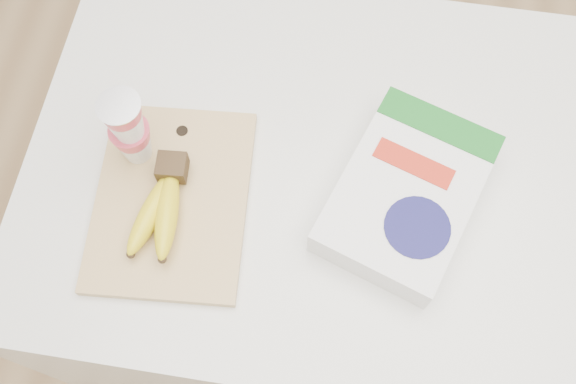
% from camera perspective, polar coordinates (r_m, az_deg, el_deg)
% --- Properties ---
extents(table, '(1.15, 0.77, 0.86)m').
position_cam_1_polar(table, '(1.50, 4.85, -5.06)').
color(table, silver).
rests_on(table, ground).
extents(cutting_board, '(0.27, 0.36, 0.02)m').
position_cam_1_polar(cutting_board, '(1.07, -10.28, -0.69)').
color(cutting_board, tan).
rests_on(cutting_board, table).
extents(bananas, '(0.09, 0.19, 0.05)m').
position_cam_1_polar(bananas, '(1.04, -11.21, -1.25)').
color(bananas, '#382816').
rests_on(bananas, cutting_board).
extents(yogurt_stack, '(0.07, 0.07, 0.16)m').
position_cam_1_polar(yogurt_stack, '(1.04, -14.01, 5.50)').
color(yogurt_stack, white).
rests_on(yogurt_stack, cutting_board).
extents(cereal_box, '(0.29, 0.35, 0.07)m').
position_cam_1_polar(cereal_box, '(1.05, 10.52, -0.11)').
color(cereal_box, white).
rests_on(cereal_box, table).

